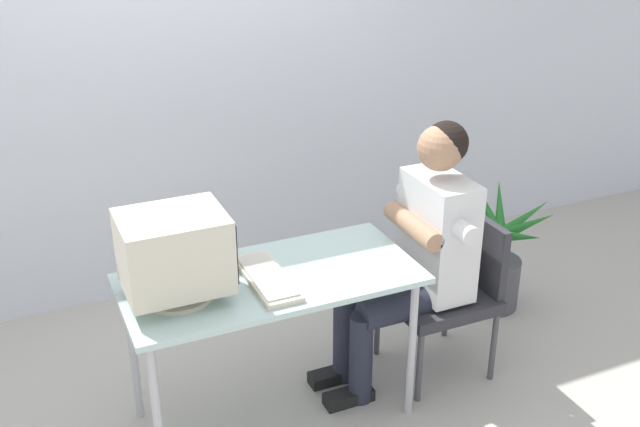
{
  "coord_description": "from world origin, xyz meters",
  "views": [
    {
      "loc": [
        -0.95,
        -2.66,
        2.32
      ],
      "look_at": [
        0.23,
        0.0,
        0.98
      ],
      "focal_mm": 42.46,
      "sensor_mm": 36.0,
      "label": 1
    }
  ],
  "objects": [
    {
      "name": "crt_monitor",
      "position": [
        -0.4,
        -0.02,
        0.94
      ],
      "size": [
        0.42,
        0.33,
        0.37
      ],
      "color": "beige",
      "rests_on": "desk"
    },
    {
      "name": "keyboard",
      "position": [
        -0.03,
        -0.04,
        0.75
      ],
      "size": [
        0.16,
        0.45,
        0.03
      ],
      "color": "beige",
      "rests_on": "desk"
    },
    {
      "name": "ground_plane",
      "position": [
        0.0,
        0.0,
        0.0
      ],
      "size": [
        12.0,
        12.0,
        0.0
      ],
      "primitive_type": "plane",
      "color": "#B2ADA3"
    },
    {
      "name": "wall_back",
      "position": [
        0.3,
        1.4,
        1.5
      ],
      "size": [
        8.0,
        0.1,
        3.0
      ],
      "primitive_type": "cube",
      "color": "silver",
      "rests_on": "ground_plane"
    },
    {
      "name": "person_seated",
      "position": [
        0.75,
        0.02,
        0.71
      ],
      "size": [
        0.73,
        0.59,
        1.3
      ],
      "color": "silver",
      "rests_on": "ground_plane"
    },
    {
      "name": "desk",
      "position": [
        0.0,
        0.0,
        0.66
      ],
      "size": [
        1.27,
        0.6,
        0.73
      ],
      "color": "#B7B7BC",
      "rests_on": "ground_plane"
    },
    {
      "name": "potted_plant",
      "position": [
        1.5,
        0.39,
        0.32
      ],
      "size": [
        0.63,
        0.62,
        0.73
      ],
      "color": "#4C4C51",
      "rests_on": "ground_plane"
    },
    {
      "name": "office_chair",
      "position": [
        0.93,
        0.02,
        0.46
      ],
      "size": [
        0.48,
        0.48,
        0.8
      ],
      "color": "#4C4C51",
      "rests_on": "ground_plane"
    }
  ]
}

